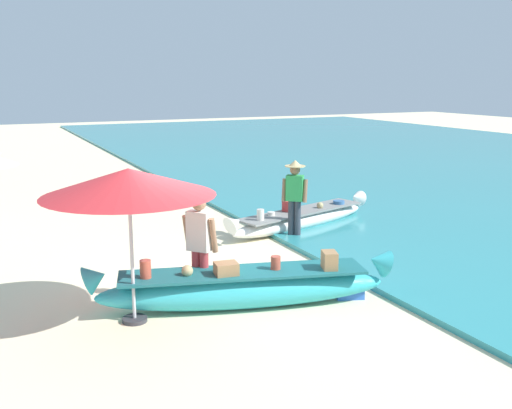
# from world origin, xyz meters

# --- Properties ---
(ground_plane) EXTENTS (80.00, 80.00, 0.00)m
(ground_plane) POSITION_xyz_m (0.00, 0.00, 0.00)
(ground_plane) COLOR beige
(sea) EXTENTS (24.00, 56.00, 0.10)m
(sea) POSITION_xyz_m (14.49, 8.00, 0.05)
(sea) COLOR teal
(sea) RESTS_ON ground
(boat_cyan_foreground) EXTENTS (4.69, 1.86, 0.86)m
(boat_cyan_foreground) POSITION_xyz_m (0.28, -0.80, 0.32)
(boat_cyan_foreground) COLOR #33B2BC
(boat_cyan_foreground) RESTS_ON ground
(boat_white_midground) EXTENTS (4.39, 1.87, 0.71)m
(boat_white_midground) POSITION_xyz_m (3.49, 3.06, 0.25)
(boat_white_midground) COLOR white
(boat_white_midground) RESTS_ON ground
(person_vendor_hatted) EXTENTS (0.54, 0.50, 1.73)m
(person_vendor_hatted) POSITION_xyz_m (2.91, 2.34, 1.00)
(person_vendor_hatted) COLOR #333842
(person_vendor_hatted) RESTS_ON ground
(person_tourist_customer) EXTENTS (0.51, 0.55, 1.68)m
(person_tourist_customer) POSITION_xyz_m (-0.23, -0.30, 0.95)
(person_tourist_customer) COLOR #B2383D
(person_tourist_customer) RESTS_ON ground
(patio_umbrella_large) EXTENTS (2.41, 2.41, 2.23)m
(patio_umbrella_large) POSITION_xyz_m (-1.36, -0.65, 2.03)
(patio_umbrella_large) COLOR #B7B7BC
(patio_umbrella_large) RESTS_ON ground
(cooler_box) EXTENTS (0.54, 0.51, 0.37)m
(cooler_box) POSITION_xyz_m (2.00, -1.10, 0.19)
(cooler_box) COLOR blue
(cooler_box) RESTS_ON ground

